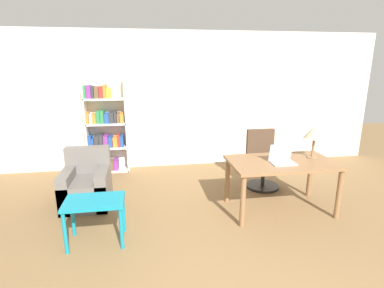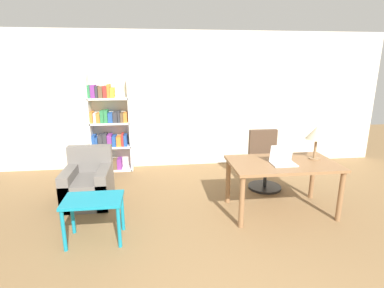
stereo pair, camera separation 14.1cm
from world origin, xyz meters
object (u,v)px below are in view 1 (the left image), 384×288
Objects in this scene: laptop at (282,159)px; side_table_blue at (95,207)px; table_lamp at (315,133)px; office_chair at (262,162)px; desk at (281,168)px; armchair at (87,186)px; bookshelf at (105,130)px.

side_table_blue is at bearing -171.50° from laptop.
table_lamp is 0.49× the size of office_chair.
table_lamp reaches higher than desk.
armchair is at bearing 165.29° from laptop.
bookshelf reaches higher than side_table_blue.
desk is 0.70m from table_lamp.
table_lamp is at bearing 15.99° from laptop.
armchair reaches higher than desk.
desk is 0.92m from office_chair.
side_table_blue is 0.36× the size of bookshelf.
side_table_blue is at bearing -152.86° from office_chair.
laptop is (-0.04, -0.07, 0.16)m from desk.
bookshelf reaches higher than office_chair.
laptop is at bearing -118.42° from desk.
bookshelf reaches higher than desk.
table_lamp is 3.13m from side_table_blue.
table_lamp is 1.14m from office_chair.
office_chair is at bearing 27.14° from side_table_blue.
armchair reaches higher than side_table_blue.
bookshelf reaches higher than laptop.
laptop reaches higher than side_table_blue.
desk reaches higher than side_table_blue.
table_lamp reaches higher than laptop.
armchair is at bearing -95.63° from bookshelf.
table_lamp is 0.71× the size of side_table_blue.
bookshelf is (-3.16, 1.98, -0.28)m from table_lamp.
armchair is at bearing 166.72° from desk.
side_table_blue is (-2.47, -0.37, -0.35)m from laptop.
laptop is 0.33× the size of office_chair.
desk is 2.17× the size of side_table_blue.
laptop reaches higher than desk.
office_chair is 2.91m from side_table_blue.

